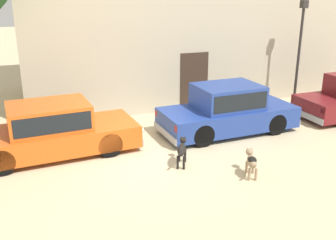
% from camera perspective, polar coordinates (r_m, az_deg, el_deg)
% --- Properties ---
extents(ground_plane, '(80.00, 80.00, 0.00)m').
position_cam_1_polar(ground_plane, '(10.53, -3.43, -5.43)').
color(ground_plane, '#CCB78E').
extents(parked_sedan_nearest, '(4.75, 2.08, 1.43)m').
position_cam_1_polar(parked_sedan_nearest, '(10.91, -16.69, -1.36)').
color(parked_sedan_nearest, '#D15619').
rests_on(parked_sedan_nearest, ground_plane).
extents(parked_sedan_second, '(4.40, 1.89, 1.52)m').
position_cam_1_polar(parked_sedan_second, '(12.21, 8.73, 1.56)').
color(parked_sedan_second, navy).
rests_on(parked_sedan_second, ground_plane).
extents(stray_dog_spotted, '(0.43, 0.89, 0.62)m').
position_cam_1_polar(stray_dog_spotted, '(9.56, 12.12, -5.85)').
color(stray_dog_spotted, '#997F60').
rests_on(stray_dog_spotted, ground_plane).
extents(stray_dog_tan, '(0.56, 0.99, 0.65)m').
position_cam_1_polar(stray_dog_tan, '(9.93, 2.03, -4.30)').
color(stray_dog_tan, black).
rests_on(stray_dog_tan, ground_plane).
extents(street_lamp, '(0.22, 0.22, 3.90)m').
position_cam_1_polar(street_lamp, '(15.31, 18.79, 10.99)').
color(street_lamp, '#2D2B28').
rests_on(street_lamp, ground_plane).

